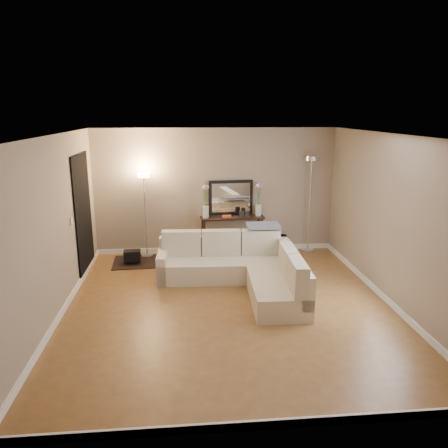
{
  "coord_description": "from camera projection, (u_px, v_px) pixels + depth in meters",
  "views": [
    {
      "loc": [
        -0.65,
        -6.2,
        2.92
      ],
      "look_at": [
        0.0,
        0.8,
        1.1
      ],
      "focal_mm": 35.0,
      "sensor_mm": 36.0,
      "label": 1
    }
  ],
  "objects": [
    {
      "name": "wall_right",
      "position": [
        392.0,
        221.0,
        6.67
      ],
      "size": [
        0.02,
        5.5,
        2.6
      ],
      "primitive_type": "cube",
      "color": "gray",
      "rests_on": "ground"
    },
    {
      "name": "floor_lamp_unlit",
      "position": [
        311.0,
        185.0,
        9.03
      ],
      "size": [
        0.32,
        0.32,
        2.04
      ],
      "color": "silver",
      "rests_on": "floor"
    },
    {
      "name": "console_table",
      "position": [
        228.0,
        233.0,
        9.1
      ],
      "size": [
        1.33,
        0.45,
        0.81
      ],
      "color": "black",
      "rests_on": "floor"
    },
    {
      "name": "flower_vase_right",
      "position": [
        259.0,
        202.0,
        9.04
      ],
      "size": [
        0.15,
        0.13,
        0.69
      ],
      "color": "silver",
      "rests_on": "console_table"
    },
    {
      "name": "throw_blanket",
      "position": [
        263.0,
        225.0,
        7.93
      ],
      "size": [
        0.6,
        0.35,
        0.08
      ],
      "primitive_type": "cube",
      "rotation": [
        0.1,
        0.0,
        0.01
      ],
      "color": "slate",
      "rests_on": "sectional_sofa"
    },
    {
      "name": "baseboard_back",
      "position": [
        216.0,
        249.0,
        9.39
      ],
      "size": [
        5.0,
        0.03,
        0.1
      ],
      "primitive_type": "cube",
      "color": "white",
      "rests_on": "ground"
    },
    {
      "name": "baseboard_front",
      "position": [
        258.0,
        425.0,
        4.12
      ],
      "size": [
        5.0,
        0.03,
        0.1
      ],
      "primitive_type": "cube",
      "color": "white",
      "rests_on": "ground"
    },
    {
      "name": "baseboard_left",
      "position": [
        64.0,
        309.0,
        6.53
      ],
      "size": [
        0.03,
        5.5,
        0.1
      ],
      "primitive_type": "cube",
      "color": "white",
      "rests_on": "ground"
    },
    {
      "name": "black_bag",
      "position": [
        132.0,
        256.0,
        8.57
      ],
      "size": [
        0.33,
        0.24,
        0.21
      ],
      "primitive_type": "cube",
      "rotation": [
        0.0,
        0.0,
        0.05
      ],
      "color": "black",
      "rests_on": "charcoal_rug"
    },
    {
      "name": "doorway",
      "position": [
        83.0,
        215.0,
        7.91
      ],
      "size": [
        0.02,
        1.2,
        2.2
      ],
      "primitive_type": "cube",
      "color": "black",
      "rests_on": "ground"
    },
    {
      "name": "baseboard_right",
      "position": [
        383.0,
        296.0,
        6.98
      ],
      "size": [
        0.03,
        5.5,
        0.1
      ],
      "primitive_type": "cube",
      "color": "white",
      "rests_on": "ground"
    },
    {
      "name": "charcoal_rug",
      "position": [
        142.0,
        262.0,
        8.72
      ],
      "size": [
        1.17,
        0.9,
        0.02
      ],
      "primitive_type": "cube",
      "rotation": [
        0.0,
        0.0,
        0.05
      ],
      "color": "black",
      "rests_on": "floor"
    },
    {
      "name": "ceiling",
      "position": [
        229.0,
        134.0,
        6.11
      ],
      "size": [
        5.0,
        5.5,
        0.01
      ],
      "primitive_type": "cube",
      "color": "white",
      "rests_on": "ground"
    },
    {
      "name": "wall_front",
      "position": [
        262.0,
        304.0,
        3.78
      ],
      "size": [
        5.0,
        0.02,
        2.6
      ],
      "primitive_type": "cube",
      "color": "gray",
      "rests_on": "ground"
    },
    {
      "name": "wall_left",
      "position": [
        54.0,
        229.0,
        6.22
      ],
      "size": [
        0.02,
        5.5,
        2.6
      ],
      "primitive_type": "cube",
      "color": "gray",
      "rests_on": "ground"
    },
    {
      "name": "switch_plate",
      "position": [
        71.0,
        221.0,
        7.07
      ],
      "size": [
        0.02,
        0.08,
        0.12
      ],
      "primitive_type": "cube",
      "color": "white",
      "rests_on": "ground"
    },
    {
      "name": "table_decor",
      "position": [
        232.0,
        216.0,
        8.98
      ],
      "size": [
        0.56,
        0.13,
        0.13
      ],
      "color": "#C45022",
      "rests_on": "console_table"
    },
    {
      "name": "wall_back",
      "position": [
        215.0,
        191.0,
        9.1
      ],
      "size": [
        5.0,
        0.02,
        2.6
      ],
      "primitive_type": "cube",
      "color": "gray",
      "rests_on": "ground"
    },
    {
      "name": "floor_lamp_lit",
      "position": [
        145.0,
        199.0,
        8.74
      ],
      "size": [
        0.26,
        0.26,
        1.73
      ],
      "color": "silver",
      "rests_on": "floor"
    },
    {
      "name": "sectional_sofa",
      "position": [
        243.0,
        268.0,
        7.51
      ],
      "size": [
        2.39,
        2.35,
        0.83
      ],
      "color": "beige",
      "rests_on": "floor"
    },
    {
      "name": "flower_vase_left",
      "position": [
        206.0,
        204.0,
        8.86
      ],
      "size": [
        0.15,
        0.13,
        0.69
      ],
      "color": "silver",
      "rests_on": "console_table"
    },
    {
      "name": "floor",
      "position": [
        229.0,
        306.0,
        6.77
      ],
      "size": [
        5.0,
        5.5,
        0.01
      ],
      "primitive_type": "cube",
      "color": "brown",
      "rests_on": "ground"
    },
    {
      "name": "leaning_mirror",
      "position": [
        231.0,
        198.0,
        9.09
      ],
      "size": [
        0.93,
        0.11,
        0.72
      ],
      "color": "black",
      "rests_on": "console_table"
    }
  ]
}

